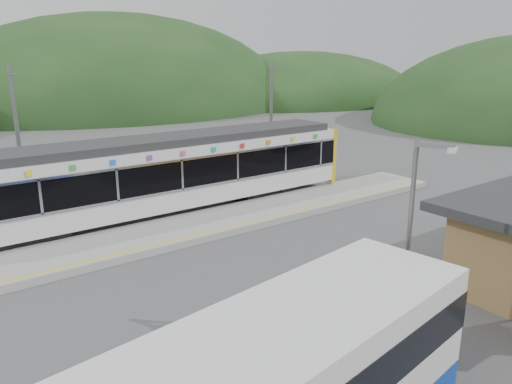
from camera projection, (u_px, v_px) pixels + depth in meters
ground at (267, 245)px, 20.02m from camera, size 120.00×120.00×0.00m
hills at (296, 192)px, 27.67m from camera, size 146.00×149.00×26.00m
platform at (222, 220)px, 22.52m from camera, size 26.00×3.20×0.30m
yellow_line at (239, 225)px, 21.48m from camera, size 26.00×0.10×0.01m
train at (157, 174)px, 23.07m from camera, size 20.44×3.01×3.74m
catenary_mast_west at (19, 144)px, 21.61m from camera, size 0.18×1.80×7.00m
catenary_mast_east at (271, 120)px, 29.70m from camera, size 0.18×1.80×7.00m
lamp_post at (414, 227)px, 12.37m from camera, size 0.47×1.02×5.41m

